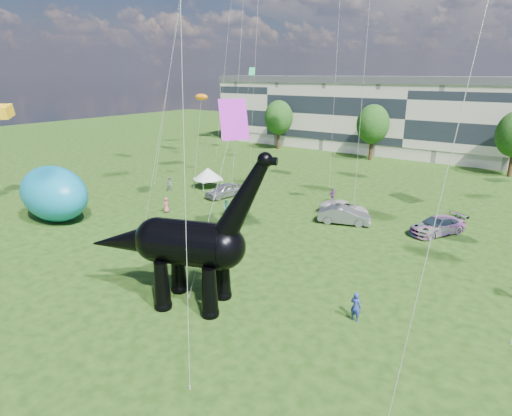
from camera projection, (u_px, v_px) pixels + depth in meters
The scene contains 12 objects.
ground at pixel (204, 343), 22.52m from camera, with size 220.00×220.00×0.00m, color #16330C.
terrace_row at pixel (415, 120), 73.00m from camera, with size 78.00×11.00×12.00m, color beige.
tree_far_left at pixel (279, 115), 78.32m from camera, with size 5.20×5.20×9.44m.
tree_mid_left at pixel (373, 121), 68.22m from camera, with size 5.20×5.20×9.44m.
dinosaur_sculpture at pixel (183, 245), 25.55m from camera, with size 12.07×5.89×10.02m.
car_silver at pixel (224, 190), 48.89m from camera, with size 1.90×4.73×1.61m, color silver.
car_grey at pixel (344, 215), 40.23m from camera, with size 1.70×4.87×1.60m, color slate.
car_white at pixel (344, 208), 42.83m from camera, with size 2.23×4.84×1.34m, color silver.
car_dark at pixel (438, 225), 37.64m from camera, with size 2.22×5.45×1.58m, color #595960.
gazebo_left at pixel (208, 174), 52.76m from camera, with size 4.61×4.61×2.48m.
inflatable_teal at pixel (54, 193), 40.81m from camera, with size 8.40×5.25×5.25m, color #0E7EAA.
visitors at pixel (296, 244), 33.37m from camera, with size 50.25×47.54×1.86m.
Camera 1 is at (13.60, -14.00, 13.60)m, focal length 30.00 mm.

